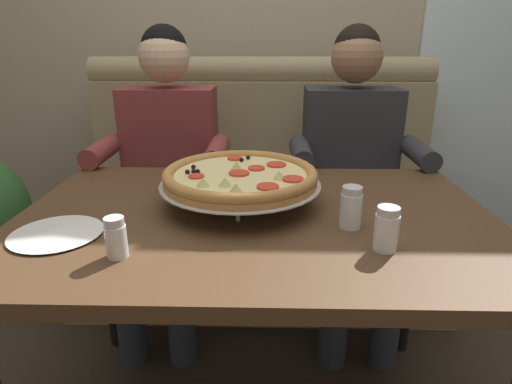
{
  "coord_description": "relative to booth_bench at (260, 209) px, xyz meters",
  "views": [
    {
      "loc": [
        0.03,
        -1.09,
        1.22
      ],
      "look_at": [
        0.0,
        0.06,
        0.8
      ],
      "focal_mm": 29.78,
      "sensor_mm": 36.0,
      "label": 1
    }
  ],
  "objects": [
    {
      "name": "diner_left",
      "position": [
        -0.4,
        -0.27,
        0.31
      ],
      "size": [
        0.54,
        0.64,
        1.27
      ],
      "color": "#2D3342",
      "rests_on": "ground_plane"
    },
    {
      "name": "shaker_parmesan",
      "position": [
        -0.3,
        -1.16,
        0.4
      ],
      "size": [
        0.05,
        0.05,
        0.1
      ],
      "color": "white",
      "rests_on": "dining_table"
    },
    {
      "name": "booth_bench",
      "position": [
        0.0,
        0.0,
        0.0
      ],
      "size": [
        1.76,
        0.78,
        1.13
      ],
      "color": "#998966",
      "rests_on": "ground_plane"
    },
    {
      "name": "pizza",
      "position": [
        -0.05,
        -0.84,
        0.44
      ],
      "size": [
        0.47,
        0.47,
        0.12
      ],
      "color": "silver",
      "rests_on": "dining_table"
    },
    {
      "name": "diner_right",
      "position": [
        0.4,
        -0.27,
        0.31
      ],
      "size": [
        0.54,
        0.64,
        1.27
      ],
      "color": "#2D3342",
      "rests_on": "ground_plane"
    },
    {
      "name": "shaker_oregano",
      "position": [
        0.25,
        -0.99,
        0.4
      ],
      "size": [
        0.06,
        0.06,
        0.11
      ],
      "color": "white",
      "rests_on": "dining_table"
    },
    {
      "name": "plate_near_left",
      "position": [
        -0.49,
        -1.06,
        0.37
      ],
      "size": [
        0.23,
        0.23,
        0.02
      ],
      "color": "white",
      "rests_on": "dining_table"
    },
    {
      "name": "back_wall_with_window",
      "position": [
        0.0,
        0.57,
        1.0
      ],
      "size": [
        6.0,
        0.12,
        2.8
      ],
      "primitive_type": "cube",
      "color": "tan",
      "rests_on": "ground_plane"
    },
    {
      "name": "patio_chair",
      "position": [
        1.39,
        1.31,
        0.13
      ],
      "size": [
        0.4,
        0.4,
        0.86
      ],
      "color": "black",
      "rests_on": "ground_plane"
    },
    {
      "name": "dining_table",
      "position": [
        0.0,
        -0.91,
        0.27
      ],
      "size": [
        1.33,
        0.88,
        0.76
      ],
      "color": "#4C331E",
      "rests_on": "ground_plane"
    },
    {
      "name": "shaker_pepper_flakes",
      "position": [
        0.31,
        -1.11,
        0.4
      ],
      "size": [
        0.06,
        0.06,
        0.11
      ],
      "color": "white",
      "rests_on": "dining_table"
    }
  ]
}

